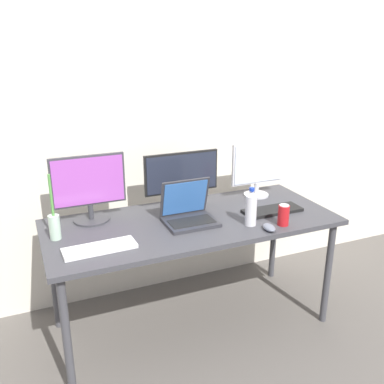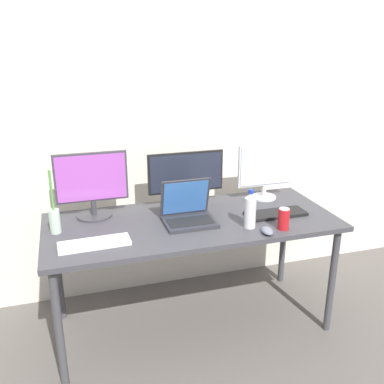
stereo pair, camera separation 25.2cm
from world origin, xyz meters
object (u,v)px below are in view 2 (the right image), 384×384
Objects in this scene: monitor_center at (186,177)px; bamboo_vase at (55,219)px; keyboard_aux at (94,244)px; monitor_right at (265,169)px; work_desk at (192,229)px; laptop_silver at (188,212)px; keyboard_main at (276,214)px; water_bottle at (250,210)px; soda_can_near_keyboard at (284,219)px; mouse_by_keyboard at (267,231)px; monitor_left at (92,184)px.

bamboo_vase reaches higher than monitor_center.
keyboard_aux is at bearing -49.27° from bamboo_vase.
monitor_center is at bearing 176.24° from monitor_right.
laptop_silver is at bearing -156.66° from work_desk.
water_bottle is at bearing -152.30° from keyboard_main.
soda_can_near_keyboard is at bearing -103.42° from monitor_right.
water_bottle is 1.11m from bamboo_vase.
monitor_center is at bearing 76.20° from laptop_silver.
mouse_by_keyboard is (-0.17, -0.23, 0.01)m from keyboard_main.
mouse_by_keyboard is at bearing -113.81° from monitor_right.
work_desk is 0.47m from mouse_by_keyboard.
monitor_left reaches higher than keyboard_aux.
monitor_left is 0.60m from monitor_center.
monitor_center is at bearing 81.79° from work_desk.
monitor_right reaches higher than work_desk.
monitor_left is 4.14× the size of mouse_by_keyboard.
bamboo_vase is (-0.23, -0.18, -0.13)m from monitor_left.
water_bottle is at bearing 127.92° from mouse_by_keyboard.
monitor_right reaches higher than mouse_by_keyboard.
mouse_by_keyboard is 1.20m from bamboo_vase.
work_desk is 4.50× the size of monitor_right.
monitor_left reaches higher than bamboo_vase.
laptop_silver reaches higher than keyboard_aux.
bamboo_vase is at bearing -141.42° from monitor_left.
work_desk is at bearing 171.55° from keyboard_main.
water_bottle is (-0.30, -0.42, -0.10)m from monitor_right.
water_bottle reaches higher than mouse_by_keyboard.
keyboard_main is at bearing 62.27° from mouse_by_keyboard.
water_bottle reaches higher than keyboard_aux.
monitor_center is at bearing 32.39° from keyboard_aux.
monitor_left is 1.17× the size of bamboo_vase.
soda_can_near_keyboard is (0.49, -0.26, 0.00)m from laptop_silver.
work_desk is at bearing 147.58° from mouse_by_keyboard.
monitor_center is 0.53m from water_bottle.
monitor_left reaches higher than monitor_right.
keyboard_main is (0.48, -0.34, -0.18)m from monitor_center.
laptop_silver is at bearing 173.31° from keyboard_main.
mouse_by_keyboard is at bearing -37.84° from laptop_silver.
water_bottle is at bearing 156.32° from soda_can_near_keyboard.
laptop_silver is at bearing 149.76° from water_bottle.
keyboard_aux is at bearing -174.91° from keyboard_main.
keyboard_main is at bearing -35.12° from monitor_center.
mouse_by_keyboard is at bearing -164.71° from soda_can_near_keyboard.
mouse_by_keyboard is (0.31, -0.57, -0.17)m from monitor_center.
bamboo_vase is at bearing -165.69° from monitor_center.
keyboard_aux reaches higher than work_desk.
work_desk is at bearing -98.21° from monitor_center.
soda_can_near_keyboard is (-0.12, -0.50, -0.14)m from monitor_right.
monitor_center is 0.55m from monitor_right.
work_desk is 0.80m from bamboo_vase.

